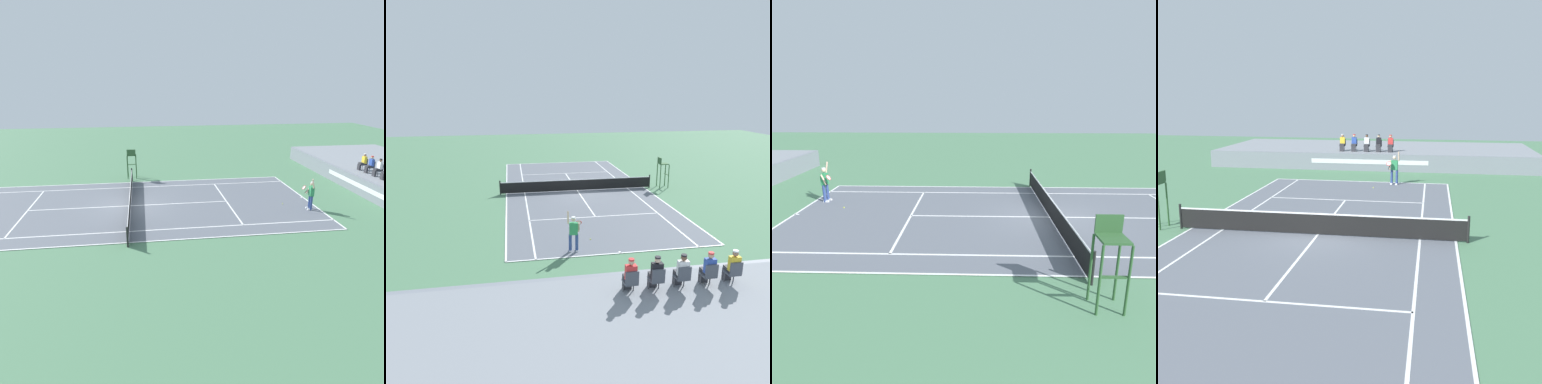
% 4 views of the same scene
% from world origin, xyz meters
% --- Properties ---
extents(ground_plane, '(80.00, 80.00, 0.00)m').
position_xyz_m(ground_plane, '(0.00, 0.00, 0.00)').
color(ground_plane, '#4C7A56').
extents(court, '(11.08, 23.88, 0.03)m').
position_xyz_m(court, '(0.00, 0.00, 0.01)').
color(court, slate).
rests_on(court, ground).
extents(net, '(11.98, 0.10, 1.07)m').
position_xyz_m(net, '(0.00, 0.00, 0.52)').
color(net, black).
rests_on(net, ground).
extents(barrier_wall, '(24.31, 0.25, 1.25)m').
position_xyz_m(barrier_wall, '(0.00, 16.17, 0.63)').
color(barrier_wall, gray).
rests_on(barrier_wall, ground).
extents(bleacher_platform, '(24.31, 9.11, 1.25)m').
position_xyz_m(bleacher_platform, '(0.00, 20.84, 0.63)').
color(bleacher_platform, gray).
rests_on(bleacher_platform, ground).
extents(spectator_seated_0, '(0.44, 0.60, 1.27)m').
position_xyz_m(spectator_seated_0, '(-2.22, 17.55, 1.86)').
color(spectator_seated_0, '#474C56').
rests_on(spectator_seated_0, bleacher_platform).
extents(spectator_seated_1, '(0.44, 0.60, 1.27)m').
position_xyz_m(spectator_seated_1, '(-1.33, 17.55, 1.86)').
color(spectator_seated_1, '#474C56').
rests_on(spectator_seated_1, bleacher_platform).
extents(spectator_seated_2, '(0.44, 0.60, 1.27)m').
position_xyz_m(spectator_seated_2, '(-0.37, 17.55, 1.86)').
color(spectator_seated_2, '#474C56').
rests_on(spectator_seated_2, bleacher_platform).
extents(spectator_seated_3, '(0.44, 0.60, 1.27)m').
position_xyz_m(spectator_seated_3, '(0.53, 17.55, 1.86)').
color(spectator_seated_3, '#474C56').
rests_on(spectator_seated_3, bleacher_platform).
extents(spectator_seated_4, '(0.44, 0.60, 1.27)m').
position_xyz_m(spectator_seated_4, '(1.42, 17.55, 1.86)').
color(spectator_seated_4, '#474C56').
rests_on(spectator_seated_4, bleacher_platform).
extents(tennis_player, '(0.80, 0.62, 2.08)m').
position_xyz_m(tennis_player, '(2.21, 11.28, 0.99)').
color(tennis_player, navy).
rests_on(tennis_player, ground).
extents(tennis_ball, '(0.07, 0.07, 0.07)m').
position_xyz_m(tennis_ball, '(1.08, 9.95, 0.03)').
color(tennis_ball, '#D1E533').
rests_on(tennis_ball, ground).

